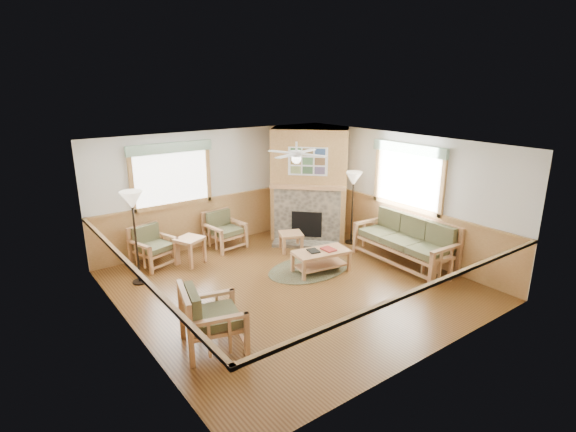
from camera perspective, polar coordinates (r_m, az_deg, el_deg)
floor at (r=8.74m, az=0.61°, el=-8.80°), size 6.00×6.00×0.01m
ceiling at (r=7.95m, az=0.67°, el=9.04°), size 6.00×6.00×0.01m
wall_back at (r=10.71m, az=-9.06°, el=3.55°), size 6.00×0.02×2.70m
wall_front at (r=6.27m, az=17.48°, el=-6.85°), size 6.00×0.02×2.70m
wall_left at (r=6.97m, az=-19.55°, el=-4.61°), size 0.02×6.00×2.70m
wall_right at (r=10.27m, az=14.16°, el=2.66°), size 0.02×6.00×2.70m
wainscot at (r=8.52m, az=0.62°, el=-5.44°), size 6.00×6.00×1.10m
fireplace at (r=11.03m, az=2.76°, el=4.13°), size 3.11×3.11×2.70m
window_back at (r=10.02m, az=-14.92°, el=9.14°), size 1.90×0.16×1.50m
window_right at (r=9.90m, az=15.40°, el=9.01°), size 0.16×1.90×1.50m
ceiling_fan at (r=8.37m, az=1.08°, el=9.16°), size 1.59×1.59×0.36m
sofa at (r=9.85m, az=14.54°, el=-3.11°), size 2.24×1.00×1.02m
armchair_back_left at (r=9.89m, az=-16.69°, el=-3.72°), size 0.94×0.94×0.85m
armchair_back_right at (r=10.55m, az=-8.02°, el=-1.82°), size 0.86×0.86×0.86m
armchair_left at (r=6.79m, az=-9.51°, el=-12.53°), size 1.05×1.05×0.96m
coffee_table at (r=9.26m, az=4.22°, el=-5.74°), size 1.22×0.76×0.46m
end_table_chairs at (r=9.82m, az=-12.33°, el=-4.34°), size 0.68×0.67×0.59m
end_table_sofa at (r=9.40m, az=18.38°, el=-6.10°), size 0.56×0.55×0.51m
footstool at (r=10.34m, az=0.38°, el=-3.29°), size 0.66×0.66×0.43m
braided_rug at (r=9.43m, az=2.64°, el=-6.75°), size 2.38×2.38×0.01m
floor_lamp_left at (r=8.97m, az=-18.78°, el=-2.67°), size 0.51×0.51×1.84m
floor_lamp_right at (r=10.75m, az=8.17°, el=1.03°), size 0.47×0.47×1.76m
book_red at (r=9.22m, az=5.16°, el=-4.14°), size 0.23×0.31×0.03m
book_dark at (r=9.13m, az=3.25°, el=-4.36°), size 0.26×0.31×0.03m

